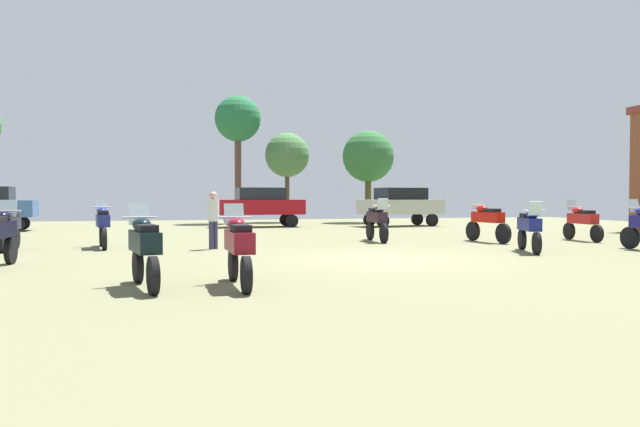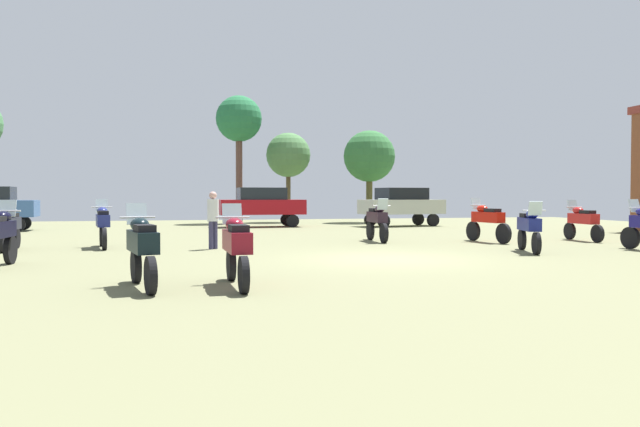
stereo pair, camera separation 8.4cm
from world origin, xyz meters
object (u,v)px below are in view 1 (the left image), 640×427
motorcycle_7 (103,224)px  car_2 (261,204)px  motorcycle_3 (582,221)px  motorcycle_9 (529,227)px  motorcycle_5 (239,246)px  tree_5 (287,155)px  tree_3 (238,121)px  motorcycle_11 (0,235)px  motorcycle_6 (144,247)px  motorcycle_2 (487,220)px  tree_4 (368,157)px  motorcycle_10 (377,220)px  person_1 (213,216)px  car_1 (401,204)px  motorcycle_8 (9,226)px

motorcycle_7 → car_2: car_2 is taller
motorcycle_3 → motorcycle_9: (-4.26, -3.51, 0.00)m
motorcycle_5 → tree_5: size_ratio=0.42×
motorcycle_9 → tree_3: bearing=-55.5°
motorcycle_11 → car_2: 18.22m
motorcycle_11 → motorcycle_6: bearing=-46.4°
motorcycle_2 → motorcycle_5: 12.59m
motorcycle_7 → motorcycle_9: 12.63m
motorcycle_2 → motorcycle_3: size_ratio=1.04×
motorcycle_3 → tree_4: tree_4 is taller
motorcycle_2 → motorcycle_11: bearing=-172.5°
motorcycle_2 → motorcycle_6: motorcycle_2 is taller
motorcycle_10 → tree_3: size_ratio=0.31×
motorcycle_2 → motorcycle_10: 3.78m
motorcycle_7 → person_1: 3.48m
motorcycle_7 → person_1: bearing=-29.2°
motorcycle_6 → motorcycle_9: motorcycle_6 is taller
tree_4 → motorcycle_5: bearing=-112.4°
motorcycle_5 → motorcycle_9: 9.88m
car_1 → tree_5: tree_5 is taller
motorcycle_9 → tree_3: 22.02m
motorcycle_11 → tree_4: size_ratio=0.39×
motorcycle_6 → motorcycle_7: bearing=88.4°
motorcycle_8 → tree_4: bearing=-135.8°
car_2 → tree_3: bearing=5.6°
motorcycle_7 → tree_3: tree_3 is taller
motorcycle_11 → tree_3: (7.27, 21.22, 5.20)m
motorcycle_2 → motorcycle_9: (-0.67, -3.70, -0.03)m
car_1 → tree_5: bearing=27.3°
motorcycle_11 → motorcycle_10: bearing=31.0°
motorcycle_2 → car_1: size_ratio=0.50×
motorcycle_9 → tree_4: 19.91m
motorcycle_3 → tree_3: size_ratio=0.30×
motorcycle_11 → tree_3: bearing=74.4°
motorcycle_3 → motorcycle_10: bearing=171.5°
motorcycle_2 → car_1: 11.10m
motorcycle_8 → motorcycle_11: motorcycle_11 is taller
motorcycle_7 → tree_5: (8.68, 16.96, 3.29)m
motorcycle_8 → motorcycle_6: bearing=115.8°
motorcycle_10 → car_1: (4.59, 9.94, 0.43)m
motorcycle_6 → tree_4: size_ratio=0.39×
car_1 → motorcycle_11: bearing=125.3°
motorcycle_8 → motorcycle_9: size_ratio=0.98×
motorcycle_5 → car_1: 22.07m
motorcycle_3 → motorcycle_6: size_ratio=1.03×
motorcycle_6 → motorcycle_8: bearing=104.3°
motorcycle_9 → car_1: car_1 is taller
motorcycle_2 → motorcycle_5: motorcycle_2 is taller
motorcycle_3 → motorcycle_8: (-18.71, 0.24, -0.00)m
motorcycle_11 → motorcycle_3: bearing=16.8°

